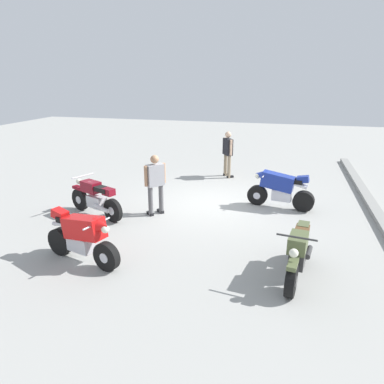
{
  "coord_description": "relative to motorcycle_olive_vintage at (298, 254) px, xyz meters",
  "views": [
    {
      "loc": [
        10.13,
        1.98,
        3.73
      ],
      "look_at": [
        1.32,
        -0.36,
        0.75
      ],
      "focal_mm": 33.3,
      "sensor_mm": 36.0,
      "label": 1
    }
  ],
  "objects": [
    {
      "name": "ground_plane",
      "position": [
        -3.71,
        -2.38,
        -0.49
      ],
      "size": [
        40.0,
        40.0,
        0.0
      ],
      "primitive_type": "plane",
      "color": "#9E9E99"
    },
    {
      "name": "curb_edge",
      "position": [
        -3.71,
        2.22,
        -0.41
      ],
      "size": [
        14.0,
        0.3,
        0.15
      ],
      "primitive_type": "cube",
      "color": "gray",
      "rests_on": "ground"
    },
    {
      "name": "motorcycle_olive_vintage",
      "position": [
        0.0,
        0.0,
        0.0
      ],
      "size": [
        1.95,
        0.75,
        1.07
      ],
      "rotation": [
        0.0,
        0.0,
        6.13
      ],
      "color": "black",
      "rests_on": "ground"
    },
    {
      "name": "motorcycle_red_sportbike",
      "position": [
        0.54,
        -4.31,
        0.11
      ],
      "size": [
        0.86,
        1.93,
        1.14
      ],
      "rotation": [
        0.0,
        0.0,
        1.28
      ],
      "color": "black",
      "rests_on": "ground"
    },
    {
      "name": "motorcycle_blue_sportbike",
      "position": [
        -3.83,
        -0.45,
        0.11
      ],
      "size": [
        0.7,
        1.95,
        1.14
      ],
      "rotation": [
        0.0,
        0.0,
        4.55
      ],
      "color": "black",
      "rests_on": "ground"
    },
    {
      "name": "motorcycle_maroon_cruiser",
      "position": [
        -1.86,
        -5.36,
        0.03
      ],
      "size": [
        1.01,
        1.97,
        1.09
      ],
      "rotation": [
        0.0,
        0.0,
        4.31
      ],
      "color": "black",
      "rests_on": "ground"
    },
    {
      "name": "person_in_black_shirt",
      "position": [
        -6.81,
        -2.51,
        0.52
      ],
      "size": [
        0.61,
        0.51,
        1.75
      ],
      "rotation": [
        0.0,
        0.0,
        2.15
      ],
      "color": "gray",
      "rests_on": "ground"
    },
    {
      "name": "person_in_gray_shirt",
      "position": [
        -2.39,
        -3.78,
        0.49
      ],
      "size": [
        0.57,
        0.53,
        1.71
      ],
      "rotation": [
        0.0,
        0.0,
        4.01
      ],
      "color": "#59595B",
      "rests_on": "ground"
    }
  ]
}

